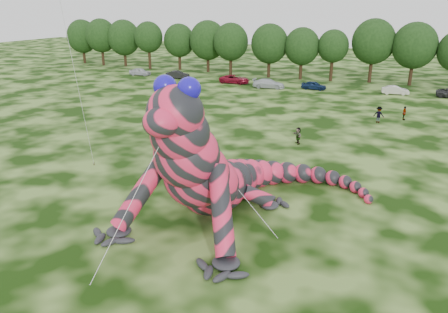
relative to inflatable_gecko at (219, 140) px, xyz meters
name	(u,v)px	position (x,y,z in m)	size (l,w,h in m)	color
ground	(132,222)	(-4.07, -3.99, -4.65)	(240.00, 240.00, 0.00)	#16330A
inflatable_gecko	(219,140)	(0.00, 0.00, 0.00)	(15.66, 18.60, 9.30)	#EE2752
tree_0	(83,41)	(-58.63, 55.25, 0.11)	(6.91, 6.22, 9.51)	black
tree_1	(102,42)	(-52.43, 54.06, 0.26)	(6.74, 6.07, 9.81)	black
tree_2	(124,43)	(-47.09, 54.77, 0.17)	(7.04, 6.34, 9.64)	black
tree_3	(149,45)	(-39.79, 53.08, 0.07)	(5.81, 5.23, 9.44)	black
tree_4	(179,47)	(-33.71, 54.72, -0.12)	(6.22, 5.60, 9.06)	black
tree_5	(208,46)	(-27.20, 54.45, 0.25)	(7.16, 6.44, 9.80)	black
tree_6	(231,49)	(-21.63, 52.70, 0.10)	(6.52, 5.86, 9.49)	black
tree_7	(269,51)	(-14.15, 52.82, 0.09)	(6.68, 6.01, 9.48)	black
tree_8	(302,54)	(-8.29, 53.00, -0.18)	(6.14, 5.53, 8.94)	black
tree_9	(332,56)	(-3.01, 53.36, -0.31)	(5.27, 4.74, 8.68)	black
tree_10	(373,51)	(3.33, 54.59, 0.60)	(7.09, 6.38, 10.50)	black
tree_11	(414,54)	(9.71, 54.21, 0.39)	(7.01, 6.31, 10.07)	black
car_0	(140,72)	(-36.84, 45.13, -3.95)	(1.64, 4.08, 1.39)	silver
car_1	(178,75)	(-28.56, 44.77, -3.96)	(1.46, 4.19, 1.38)	black
car_2	(235,79)	(-17.33, 44.33, -3.94)	(2.35, 5.10, 1.42)	maroon
car_3	(269,84)	(-10.69, 42.45, -3.92)	(2.04, 5.02, 1.46)	silver
car_4	(314,85)	(-3.84, 44.14, -4.00)	(1.54, 3.84, 1.31)	#102246
car_5	(395,90)	(8.06, 45.15, -4.02)	(1.34, 3.85, 1.27)	beige
spectator_3	(404,113)	(9.97, 29.57, -3.85)	(0.93, 0.39, 1.59)	gray
spectator_5	(298,136)	(1.12, 15.70, -3.84)	(1.51, 0.48, 1.62)	gray
spectator_2	(379,115)	(7.40, 27.08, -3.73)	(1.19, 0.69, 1.85)	gray
spectator_0	(189,121)	(-10.94, 16.31, -3.87)	(0.57, 0.37, 1.55)	gray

